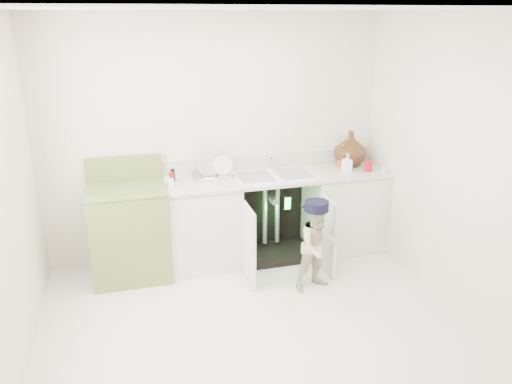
% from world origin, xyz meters
% --- Properties ---
extents(ground, '(3.50, 3.50, 0.00)m').
position_xyz_m(ground, '(0.00, 0.00, 0.00)').
color(ground, beige).
rests_on(ground, ground).
extents(room_shell, '(6.00, 5.50, 1.26)m').
position_xyz_m(room_shell, '(0.00, 0.00, 1.25)').
color(room_shell, silver).
rests_on(room_shell, ground).
extents(counter_run, '(2.44, 1.02, 1.27)m').
position_xyz_m(counter_run, '(0.59, 1.21, 0.48)').
color(counter_run, silver).
rests_on(counter_run, ground).
extents(avocado_stove, '(0.74, 0.65, 1.15)m').
position_xyz_m(avocado_stove, '(-0.93, 1.18, 0.47)').
color(avocado_stove, olive).
rests_on(avocado_stove, ground).
extents(repair_worker, '(0.47, 0.63, 0.87)m').
position_xyz_m(repair_worker, '(0.74, 0.44, 0.45)').
color(repair_worker, '#C9BF90').
rests_on(repair_worker, ground).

